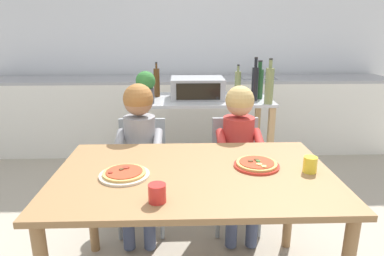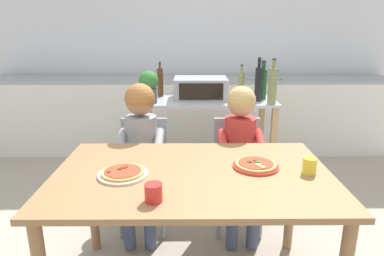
{
  "view_description": "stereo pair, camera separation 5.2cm",
  "coord_description": "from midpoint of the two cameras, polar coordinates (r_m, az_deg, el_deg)",
  "views": [
    {
      "loc": [
        -0.07,
        -1.64,
        1.47
      ],
      "look_at": [
        0.0,
        0.3,
        0.9
      ],
      "focal_mm": 31.92,
      "sensor_mm": 36.0,
      "label": 1
    },
    {
      "loc": [
        -0.01,
        -1.64,
        1.47
      ],
      "look_at": [
        0.0,
        0.3,
        0.9
      ],
      "focal_mm": 31.92,
      "sensor_mm": 36.0,
      "label": 2
    }
  ],
  "objects": [
    {
      "name": "kitchen_counter",
      "position": [
        4.18,
        0.15,
        2.33
      ],
      "size": [
        4.89,
        0.6,
        1.09
      ],
      "color": "silver",
      "rests_on": "ground"
    },
    {
      "name": "potted_herb_plant",
      "position": [
        2.85,
        -6.74,
        6.98
      ],
      "size": [
        0.16,
        0.16,
        0.27
      ],
      "color": "#4C4C51",
      "rests_on": "kitchen_island_cart"
    },
    {
      "name": "child_in_grey_shirt",
      "position": [
        2.38,
        -7.98,
        -2.22
      ],
      "size": [
        0.32,
        0.42,
        1.09
      ],
      "color": "#424C6B",
      "rests_on": "ground"
    },
    {
      "name": "bottle_squat_spirits",
      "position": [
        2.97,
        11.5,
        7.36
      ],
      "size": [
        0.06,
        0.06,
        0.37
      ],
      "color": "black",
      "rests_on": "kitchen_island_cart"
    },
    {
      "name": "bottle_brown_beer",
      "position": [
        3.13,
        -4.86,
        7.66
      ],
      "size": [
        0.05,
        0.05,
        0.31
      ],
      "color": "#4C2D14",
      "rests_on": "kitchen_island_cart"
    },
    {
      "name": "back_wall_tiled",
      "position": [
        4.46,
        0.09,
        15.01
      ],
      "size": [
        5.43,
        0.12,
        2.7
      ],
      "color": "silver",
      "rests_on": "ground"
    },
    {
      "name": "bottle_tall_green_wine",
      "position": [
        3.07,
        12.2,
        7.34
      ],
      "size": [
        0.07,
        0.07,
        0.33
      ],
      "color": "#1E4723",
      "rests_on": "kitchen_island_cart"
    },
    {
      "name": "bottle_slim_sauce",
      "position": [
        3.04,
        8.67,
        7.14
      ],
      "size": [
        0.05,
        0.05,
        0.3
      ],
      "color": "olive",
      "rests_on": "kitchen_island_cart"
    },
    {
      "name": "dining_table",
      "position": [
        1.83,
        0.9,
        -9.99
      ],
      "size": [
        1.44,
        0.91,
        0.75
      ],
      "color": "olive",
      "rests_on": "ground"
    },
    {
      "name": "kitchen_island_cart",
      "position": [
        3.12,
        2.94,
        -0.04
      ],
      "size": [
        1.19,
        0.59,
        0.86
      ],
      "color": "#B7BABF",
      "rests_on": "ground"
    },
    {
      "name": "pizza_plate_cream",
      "position": [
        1.78,
        -10.65,
        -7.43
      ],
      "size": [
        0.25,
        0.25,
        0.03
      ],
      "color": "beige",
      "rests_on": "dining_table"
    },
    {
      "name": "drinking_cup_yellow",
      "position": [
        1.87,
        19.8,
        -5.96
      ],
      "size": [
        0.07,
        0.07,
        0.08
      ],
      "primitive_type": "cylinder",
      "color": "yellow",
      "rests_on": "dining_table"
    },
    {
      "name": "dining_chair_left",
      "position": [
        2.57,
        -7.45,
        -6.28
      ],
      "size": [
        0.36,
        0.36,
        0.81
      ],
      "color": "gray",
      "rests_on": "ground"
    },
    {
      "name": "child_in_red_shirt",
      "position": [
        2.4,
        8.77,
        -2.57
      ],
      "size": [
        0.32,
        0.42,
        1.07
      ],
      "color": "#424C6B",
      "rests_on": "ground"
    },
    {
      "name": "drinking_cup_red",
      "position": [
        1.5,
        -5.46,
        -10.71
      ],
      "size": [
        0.08,
        0.08,
        0.08
      ],
      "primitive_type": "cylinder",
      "color": "red",
      "rests_on": "dining_table"
    },
    {
      "name": "ground_plane",
      "position": [
        3.11,
        0.37,
        -11.64
      ],
      "size": [
        11.05,
        11.05,
        0.0
      ],
      "primitive_type": "plane",
      "color": "#A89E8C"
    },
    {
      "name": "bottle_clear_vinegar",
      "position": [
        2.87,
        13.81,
        6.9
      ],
      "size": [
        0.07,
        0.07,
        0.37
      ],
      "color": "olive",
      "rests_on": "kitchen_island_cart"
    },
    {
      "name": "pizza_plate_red_rimmed",
      "position": [
        1.88,
        11.39,
        -6.09
      ],
      "size": [
        0.25,
        0.25,
        0.03
      ],
      "color": "red",
      "rests_on": "dining_table"
    },
    {
      "name": "toaster_oven",
      "position": [
        3.03,
        1.92,
        6.67
      ],
      "size": [
        0.46,
        0.35,
        0.18
      ],
      "color": "#999BA0",
      "rests_on": "kitchen_island_cart"
    },
    {
      "name": "dining_chair_right",
      "position": [
        2.58,
        8.16,
        -6.22
      ],
      "size": [
        0.36,
        0.36,
        0.81
      ],
      "color": "gray",
      "rests_on": "ground"
    }
  ]
}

